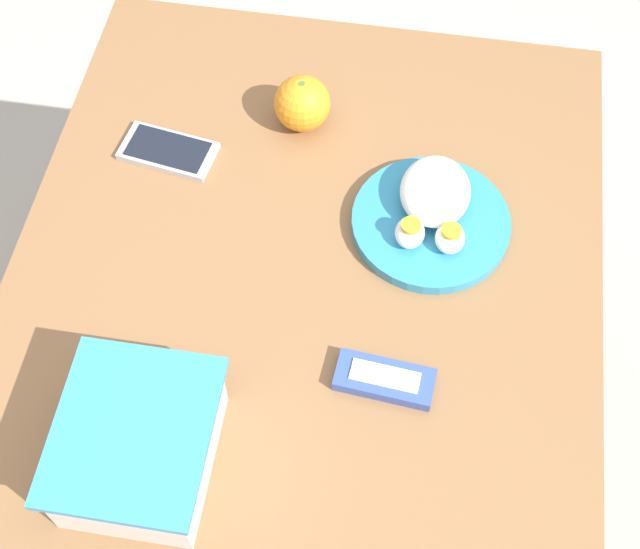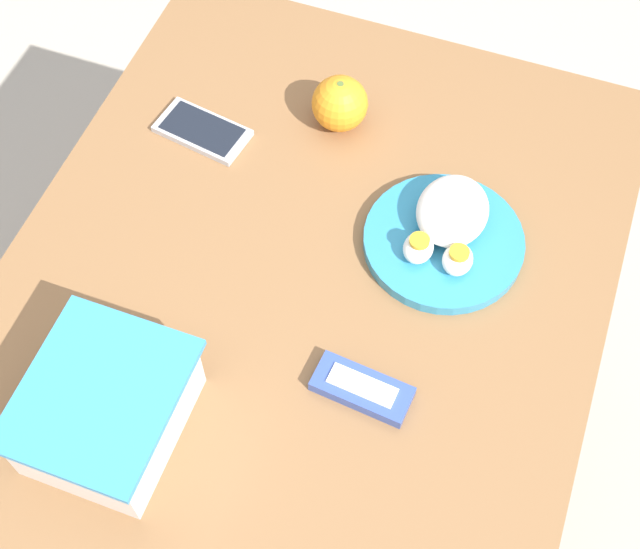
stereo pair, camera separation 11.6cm
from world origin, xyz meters
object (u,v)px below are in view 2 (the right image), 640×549
(orange_fruit, at_px, (340,104))
(rice_plate, at_px, (446,231))
(food_container, at_px, (108,412))
(candy_bar, at_px, (362,389))
(cell_phone, at_px, (202,131))

(orange_fruit, xyz_separation_m, rice_plate, (-0.15, -0.21, -0.02))
(food_container, bearing_deg, orange_fruit, -9.81)
(candy_bar, distance_m, cell_phone, 0.48)
(food_container, height_order, candy_bar, food_container)
(rice_plate, bearing_deg, cell_phone, 81.06)
(food_container, xyz_separation_m, orange_fruit, (0.55, -0.10, -0.00))
(orange_fruit, height_order, rice_plate, orange_fruit)
(rice_plate, xyz_separation_m, candy_bar, (-0.25, 0.03, -0.01))
(orange_fruit, height_order, cell_phone, orange_fruit)
(food_container, distance_m, cell_phone, 0.47)
(candy_bar, bearing_deg, food_container, 118.57)
(food_container, height_order, rice_plate, food_container)
(candy_bar, bearing_deg, orange_fruit, 23.15)
(cell_phone, bearing_deg, orange_fruit, -64.01)
(food_container, relative_size, orange_fruit, 2.44)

